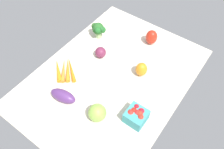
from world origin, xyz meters
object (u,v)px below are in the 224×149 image
Objects in this scene: berry_basket at (136,115)px; broccoli_head at (98,29)px; bell_pepper_red at (151,37)px; carrot_bunch at (65,70)px; heirloom_tomato_green at (97,113)px; red_onion_near_basket at (101,52)px; eggplant at (63,96)px; bell_pepper_orange at (141,69)px.

berry_basket is 61.79cm from broccoli_head.
carrot_bunch is at bearing 150.34° from bell_pepper_red.
heirloom_tomato_green is at bearing -142.34° from broccoli_head.
red_onion_near_basket is 32.98cm from bell_pepper_red.
red_onion_near_basket is 0.68× the size of bell_pepper_red.
red_onion_near_basket is (32.81, 23.64, -1.15)cm from heirloom_tomato_green.
red_onion_near_basket is at bearing -95.20° from eggplant.
heirloom_tomato_green is 0.62× the size of eggplant.
bell_pepper_orange is 0.81× the size of broccoli_head.
heirloom_tomato_green is at bearing -144.23° from red_onion_near_basket.
bell_pepper_orange is at bearing -132.15° from eggplant.
heirloom_tomato_green reaches higher than berry_basket.
broccoli_head reaches higher than red_onion_near_basket.
bell_pepper_red is at bearing 22.79° from berry_basket.
carrot_bunch is at bearing 70.37° from heirloom_tomato_green.
berry_basket is 18.64cm from heirloom_tomato_green.
broccoli_head is at bearing 55.15° from berry_basket.
carrot_bunch is (14.04, 12.53, -1.88)cm from eggplant.
heirloom_tomato_green reaches higher than red_onion_near_basket.
carrot_bunch is at bearing 123.38° from bell_pepper_orange.
eggplant is at bearing -138.25° from carrot_bunch.
carrot_bunch is at bearing 87.88° from berry_basket.
berry_basket is 45.55cm from red_onion_near_basket.
broccoli_head is (-14.98, 29.54, 1.71)cm from bell_pepper_red.
broccoli_head is (45.25, 34.91, 2.06)cm from heirloom_tomato_green.
heirloom_tomato_green is at bearing 175.95° from eggplant.
broccoli_head is at bearing 75.32° from bell_pepper_orange.
heirloom_tomato_green reaches higher than bell_pepper_orange.
berry_basket is at bearing -171.73° from eggplant.
heirloom_tomato_green is 0.93× the size of bell_pepper_red.
red_onion_near_basket is (22.85, 39.39, -0.79)cm from berry_basket.
heirloom_tomato_green is (-9.96, 15.75, 0.36)cm from berry_basket.
red_onion_near_basket is at bearing -137.80° from broccoli_head.
bell_pepper_red is (27.42, -18.27, 1.51)cm from red_onion_near_basket.
broccoli_head is at bearing 37.66° from heirloom_tomato_green.
berry_basket is 28.49cm from bell_pepper_orange.
heirloom_tomato_green is at bearing 122.30° from berry_basket.
broccoli_head is at bearing 116.89° from bell_pepper_red.
bell_pepper_red is at bearing -63.11° from broccoli_head.
heirloom_tomato_green is 20.60cm from eggplant.
eggplant is 1.48× the size of bell_pepper_red.
bell_pepper_red is 55.88cm from carrot_bunch.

